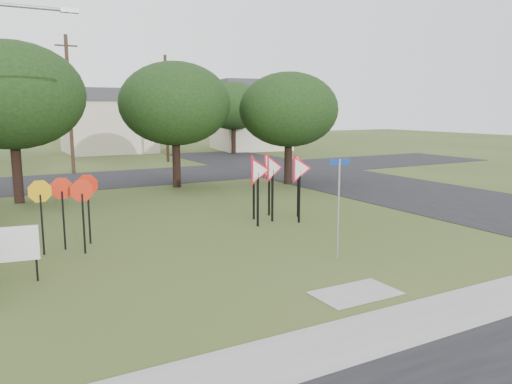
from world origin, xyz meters
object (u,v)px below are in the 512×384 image
(yield_sign_cluster, at_px, (275,171))
(info_board, at_px, (14,246))
(stop_sign_cluster, at_px, (68,196))
(street_name_sign, at_px, (339,203))

(yield_sign_cluster, height_order, info_board, yield_sign_cluster)
(stop_sign_cluster, xyz_separation_m, yield_sign_cluster, (7.61, 0.54, 0.24))
(stop_sign_cluster, bearing_deg, street_name_sign, -36.34)
(yield_sign_cluster, bearing_deg, info_board, -161.94)
(yield_sign_cluster, xyz_separation_m, info_board, (-9.31, -3.04, -0.96))
(street_name_sign, bearing_deg, stop_sign_cluster, 143.66)
(info_board, bearing_deg, stop_sign_cluster, 55.81)
(street_name_sign, height_order, yield_sign_cluster, street_name_sign)
(info_board, bearing_deg, street_name_sign, -15.51)
(street_name_sign, xyz_separation_m, stop_sign_cluster, (-6.47, 4.76, 0.02))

